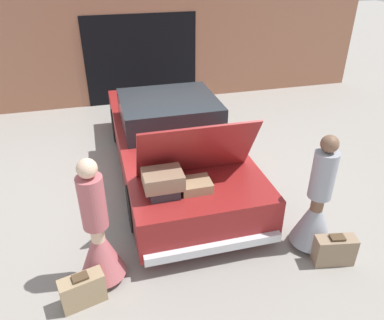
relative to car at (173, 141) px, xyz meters
name	(u,v)px	position (x,y,z in m)	size (l,w,h in m)	color
ground_plane	(174,170)	(0.00, -0.01, -0.58)	(40.00, 40.00, 0.00)	gray
garage_wall_back	(140,47)	(0.00, 3.68, 0.81)	(12.00, 0.14, 2.80)	#9E664C
car	(173,141)	(0.00, 0.00, 0.00)	(1.94, 4.89, 1.68)	maroon
person_left	(99,240)	(-1.39, -2.31, 0.03)	(0.56, 0.56, 1.70)	beige
person_right	(316,209)	(1.40, -2.43, 0.02)	(0.57, 0.57, 1.68)	brown
suitcase_beside_left_person	(83,290)	(-1.63, -2.64, -0.39)	(0.53, 0.32, 0.42)	#9E8460
suitcase_beside_right_person	(334,250)	(1.51, -2.81, -0.38)	(0.55, 0.30, 0.43)	#8C7259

